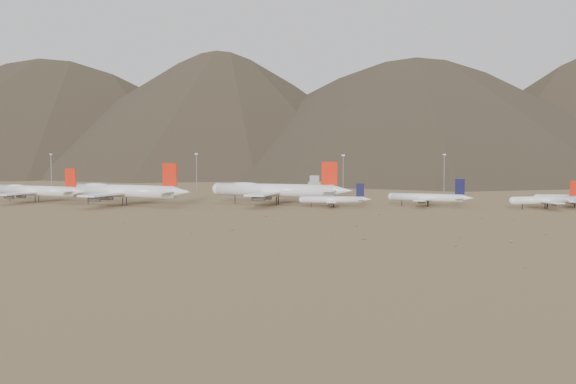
# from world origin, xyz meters

# --- Properties ---
(ground) EXTENTS (3000.00, 3000.00, 0.00)m
(ground) POSITION_xyz_m (0.00, 0.00, 0.00)
(ground) COLOR olive
(ground) RESTS_ON ground
(mountain_ridge) EXTENTS (4400.00, 1000.00, 300.00)m
(mountain_ridge) POSITION_xyz_m (0.00, 900.00, 150.00)
(mountain_ridge) COLOR #493D2B
(mountain_ridge) RESTS_ON ground
(widebody_west) EXTENTS (62.32, 49.70, 19.31)m
(widebody_west) POSITION_xyz_m (-120.91, 40.23, 6.66)
(widebody_west) COLOR white
(widebody_west) RESTS_ON ground
(widebody_centre) EXTENTS (74.38, 59.17, 22.93)m
(widebody_centre) POSITION_xyz_m (-66.33, 24.77, 7.90)
(widebody_centre) COLOR white
(widebody_centre) RESTS_ON ground
(widebody_east) EXTENTS (77.88, 61.11, 23.44)m
(widebody_east) POSITION_xyz_m (14.10, 36.27, 8.08)
(widebody_east) COLOR white
(widebody_east) RESTS_ON ground
(narrowbody_a) EXTENTS (37.67, 27.07, 12.43)m
(narrowbody_a) POSITION_xyz_m (45.95, 24.43, 4.03)
(narrowbody_a) COLOR white
(narrowbody_a) RESTS_ON ground
(narrowbody_b) EXTENTS (43.93, 32.49, 14.85)m
(narrowbody_b) POSITION_xyz_m (95.11, 33.04, 4.82)
(narrowbody_b) COLOR white
(narrowbody_b) RESTS_ON ground
(narrowbody_c) EXTENTS (41.32, 30.75, 14.12)m
(narrowbody_c) POSITION_xyz_m (153.61, 25.06, 4.58)
(narrowbody_c) COLOR white
(narrowbody_c) RESTS_ON ground
(narrowbody_d) EXTENTS (43.07, 31.36, 14.29)m
(narrowbody_d) POSITION_xyz_m (170.41, 35.48, 4.64)
(narrowbody_d) COLOR white
(narrowbody_d) RESTS_ON ground
(control_tower) EXTENTS (8.00, 8.00, 12.00)m
(control_tower) POSITION_xyz_m (30.00, 120.00, 5.32)
(control_tower) COLOR tan
(control_tower) RESTS_ON ground
(mast_far_west) EXTENTS (2.00, 0.60, 25.70)m
(mast_far_west) POSITION_xyz_m (-142.88, 117.63, 14.20)
(mast_far_west) COLOR gray
(mast_far_west) RESTS_ON ground
(mast_west) EXTENTS (2.00, 0.60, 25.70)m
(mast_west) POSITION_xyz_m (-50.32, 137.19, 14.20)
(mast_west) COLOR gray
(mast_west) RESTS_ON ground
(mast_centre) EXTENTS (2.00, 0.60, 25.70)m
(mast_centre) POSITION_xyz_m (48.56, 102.91, 14.20)
(mast_centre) COLOR gray
(mast_centre) RESTS_ON ground
(mast_east) EXTENTS (2.00, 0.60, 25.70)m
(mast_east) POSITION_xyz_m (112.64, 131.73, 14.20)
(mast_east) COLOR gray
(mast_east) RESTS_ON ground
(desert_scrub) EXTENTS (450.58, 172.68, 0.87)m
(desert_scrub) POSITION_xyz_m (37.02, -81.16, 0.33)
(desert_scrub) COLOR olive
(desert_scrub) RESTS_ON ground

